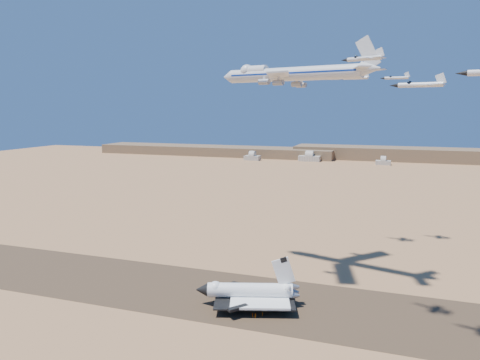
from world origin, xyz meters
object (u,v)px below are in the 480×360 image
(chase_jet_e, at_px, (355,78))
(crew_c, at_px, (253,315))
(shuttle, at_px, (249,292))
(crew_b, at_px, (255,316))
(chase_jet_a, at_px, (364,58))
(carrier_747, at_px, (287,74))
(crew_a, at_px, (263,314))
(chase_jet_f, at_px, (396,78))
(chase_jet_b, at_px, (419,85))

(chase_jet_e, bearing_deg, crew_c, -94.37)
(shuttle, height_order, crew_b, shuttle)
(crew_b, xyz_separation_m, chase_jet_a, (33.58, 5.95, 88.98))
(shuttle, height_order, carrier_747, carrier_747)
(shuttle, distance_m, chase_jet_a, 93.48)
(crew_a, height_order, crew_b, crew_b)
(shuttle, height_order, chase_jet_f, chase_jet_f)
(crew_b, height_order, chase_jet_b, chase_jet_b)
(carrier_747, distance_m, chase_jet_a, 55.62)
(shuttle, bearing_deg, crew_a, -62.47)
(chase_jet_a, xyz_separation_m, chase_jet_f, (7.54, 106.97, 0.11))
(crew_b, distance_m, chase_jet_b, 94.69)
(chase_jet_a, bearing_deg, chase_jet_f, 109.88)
(crew_b, relative_size, chase_jet_b, 0.12)
(chase_jet_e, bearing_deg, chase_jet_b, -66.58)
(crew_a, distance_m, crew_c, 3.80)
(shuttle, relative_size, chase_jet_b, 2.58)
(carrier_747, bearing_deg, shuttle, -81.03)
(shuttle, bearing_deg, carrier_747, 66.41)
(chase_jet_b, bearing_deg, crew_c, -170.46)
(crew_c, height_order, chase_jet_b, chase_jet_b)
(crew_c, relative_size, chase_jet_b, 0.11)
(carrier_747, bearing_deg, crew_b, -73.16)
(carrier_747, height_order, chase_jet_a, carrier_747)
(crew_c, distance_m, chase_jet_e, 136.20)
(chase_jet_b, bearing_deg, chase_jet_f, 109.80)
(carrier_747, distance_m, crew_c, 100.51)
(crew_b, relative_size, chase_jet_e, 0.11)
(crew_a, distance_m, chase_jet_f, 147.40)
(chase_jet_b, bearing_deg, crew_a, -173.47)
(crew_c, height_order, chase_jet_e, chase_jet_e)
(shuttle, bearing_deg, chase_jet_e, 55.77)
(shuttle, relative_size, chase_jet_f, 2.62)
(crew_c, distance_m, chase_jet_a, 95.72)
(shuttle, xyz_separation_m, chase_jet_b, (56.01, -15.13, 75.82))
(crew_b, bearing_deg, chase_jet_a, -123.60)
(carrier_747, xyz_separation_m, crew_a, (3.67, -46.64, -87.84))
(chase_jet_b, relative_size, chase_jet_e, 0.98)
(chase_jet_f, bearing_deg, chase_jet_a, -89.14)
(carrier_747, relative_size, chase_jet_a, 5.07)
(carrier_747, distance_m, chase_jet_e, 56.84)
(shuttle, distance_m, crew_b, 12.20)
(crew_c, bearing_deg, chase_jet_e, -41.06)
(chase_jet_f, bearing_deg, crew_c, -105.60)
(carrier_747, relative_size, chase_jet_b, 4.79)
(chase_jet_a, bearing_deg, chase_jet_b, -9.89)
(chase_jet_e, height_order, chase_jet_f, chase_jet_f)
(shuttle, distance_m, carrier_747, 92.26)
(chase_jet_e, relative_size, chase_jet_f, 1.04)
(carrier_747, xyz_separation_m, crew_b, (1.71, -48.92, -87.75))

